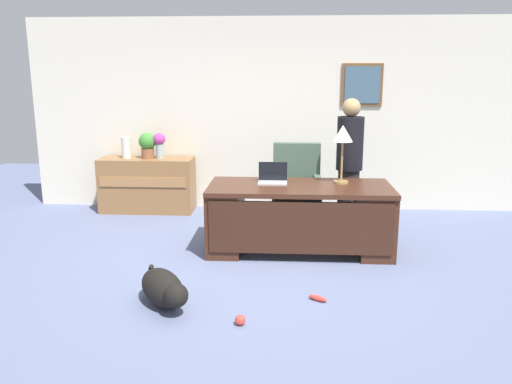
{
  "coord_description": "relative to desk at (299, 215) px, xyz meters",
  "views": [
    {
      "loc": [
        0.18,
        -4.81,
        1.94
      ],
      "look_at": [
        -0.13,
        0.3,
        0.75
      ],
      "focal_mm": 36.1,
      "sensor_mm": 36.0,
      "label": 1
    }
  ],
  "objects": [
    {
      "name": "dog_toy_ball",
      "position": [
        -0.5,
        -1.77,
        -0.37
      ],
      "size": [
        0.08,
        0.08,
        0.08
      ],
      "primitive_type": "sphere",
      "color": "#E53F33",
      "rests_on": "ground_plane"
    },
    {
      "name": "person_standing",
      "position": [
        0.61,
        0.76,
        0.44
      ],
      "size": [
        0.32,
        0.32,
        1.65
      ],
      "color": "#262323",
      "rests_on": "ground_plane"
    },
    {
      "name": "armchair",
      "position": [
        -0.02,
        0.9,
        0.07
      ],
      "size": [
        0.6,
        0.59,
        1.07
      ],
      "color": "#475B4C",
      "rests_on": "ground_plane"
    },
    {
      "name": "desk_lamp",
      "position": [
        0.46,
        0.18,
        0.84
      ],
      "size": [
        0.22,
        0.22,
        0.64
      ],
      "color": "#9E8447",
      "rests_on": "desk"
    },
    {
      "name": "desk",
      "position": [
        0.0,
        0.0,
        0.0
      ],
      "size": [
        2.0,
        0.88,
        0.74
      ],
      "color": "#422316",
      "rests_on": "ground_plane"
    },
    {
      "name": "vase_with_flowers",
      "position": [
        -1.93,
        1.59,
        0.57
      ],
      "size": [
        0.17,
        0.17,
        0.36
      ],
      "color": "#96ADA7",
      "rests_on": "credenza"
    },
    {
      "name": "dog_lying",
      "position": [
        -1.17,
        -1.46,
        -0.25
      ],
      "size": [
        0.59,
        0.66,
        0.3
      ],
      "color": "black",
      "rests_on": "ground_plane"
    },
    {
      "name": "vase_empty",
      "position": [
        -2.41,
        1.59,
        0.51
      ],
      "size": [
        0.13,
        0.13,
        0.3
      ],
      "primitive_type": "cylinder",
      "color": "silver",
      "rests_on": "credenza"
    },
    {
      "name": "back_wall",
      "position": [
        -0.33,
        1.94,
        0.94
      ],
      "size": [
        7.0,
        0.16,
        2.7
      ],
      "color": "beige",
      "rests_on": "ground_plane"
    },
    {
      "name": "potted_plant",
      "position": [
        -2.1,
        1.59,
        0.55
      ],
      "size": [
        0.24,
        0.24,
        0.36
      ],
      "color": "brown",
      "rests_on": "credenza"
    },
    {
      "name": "ground_plane",
      "position": [
        -0.33,
        -0.66,
        -0.41
      ],
      "size": [
        12.0,
        12.0,
        0.0
      ],
      "primitive_type": "plane",
      "color": "slate"
    },
    {
      "name": "laptop",
      "position": [
        -0.3,
        0.16,
        0.39
      ],
      "size": [
        0.32,
        0.22,
        0.22
      ],
      "color": "#B2B5BA",
      "rests_on": "desk"
    },
    {
      "name": "credenza",
      "position": [
        -2.13,
        1.59,
        -0.03
      ],
      "size": [
        1.31,
        0.5,
        0.77
      ],
      "color": "olive",
      "rests_on": "ground_plane"
    },
    {
      "name": "dog_toy_bone",
      "position": [
        0.14,
        -1.29,
        -0.38
      ],
      "size": [
        0.17,
        0.13,
        0.05
      ],
      "primitive_type": "ellipsoid",
      "rotation": [
        0.0,
        0.0,
        5.74
      ],
      "color": "#E53F33",
      "rests_on": "ground_plane"
    }
  ]
}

